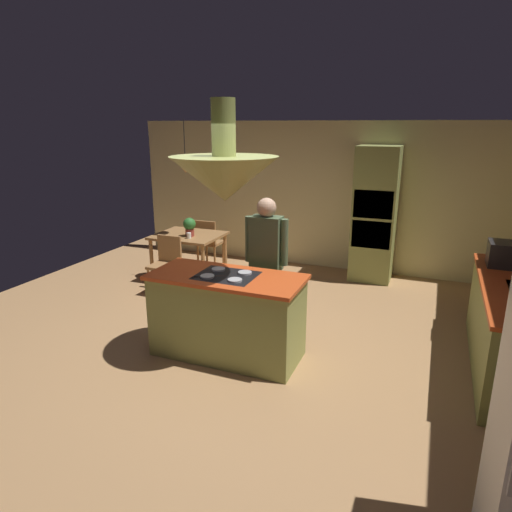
% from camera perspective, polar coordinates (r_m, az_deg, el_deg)
% --- Properties ---
extents(ground, '(8.16, 8.16, 0.00)m').
position_cam_1_polar(ground, '(5.36, -2.65, -11.33)').
color(ground, '#AD7F51').
extents(wall_back, '(6.80, 0.10, 2.55)m').
position_cam_1_polar(wall_back, '(8.10, 7.53, 7.61)').
color(wall_back, beige).
rests_on(wall_back, ground).
extents(kitchen_island, '(1.67, 0.76, 0.96)m').
position_cam_1_polar(kitchen_island, '(4.99, -3.68, -7.50)').
color(kitchen_island, '#8C934C').
rests_on(kitchen_island, ground).
extents(counter_run_right, '(0.73, 2.31, 0.94)m').
position_cam_1_polar(counter_run_right, '(5.37, 29.50, -7.92)').
color(counter_run_right, '#8C934C').
rests_on(counter_run_right, ground).
extents(oven_tower, '(0.66, 0.62, 2.17)m').
position_cam_1_polar(oven_tower, '(7.53, 14.81, 5.09)').
color(oven_tower, '#8C934C').
rests_on(oven_tower, ground).
extents(dining_table, '(1.06, 0.90, 0.76)m').
position_cam_1_polar(dining_table, '(7.45, -8.53, 1.97)').
color(dining_table, '#A17041').
rests_on(dining_table, ground).
extents(person_at_island, '(0.53, 0.23, 1.69)m').
position_cam_1_polar(person_at_island, '(5.31, 1.31, -0.29)').
color(person_at_island, tan).
rests_on(person_at_island, ground).
extents(range_hood, '(1.10, 1.10, 1.00)m').
position_cam_1_polar(range_hood, '(4.59, -4.03, 10.06)').
color(range_hood, '#8C934C').
extents(pendant_light_over_table, '(0.32, 0.32, 0.82)m').
position_cam_1_polar(pendant_light_over_table, '(7.25, -8.94, 11.21)').
color(pendant_light_over_table, '#E0B266').
extents(chair_facing_island, '(0.40, 0.40, 0.87)m').
position_cam_1_polar(chair_facing_island, '(6.95, -11.27, -0.57)').
color(chair_facing_island, '#A17041').
rests_on(chair_facing_island, ground).
extents(chair_by_back_wall, '(0.40, 0.40, 0.87)m').
position_cam_1_polar(chair_by_back_wall, '(8.06, -6.08, 2.02)').
color(chair_by_back_wall, '#A17041').
rests_on(chair_by_back_wall, ground).
extents(potted_plant_on_table, '(0.20, 0.20, 0.30)m').
position_cam_1_polar(potted_plant_on_table, '(7.28, -8.43, 3.80)').
color(potted_plant_on_table, '#99382D').
rests_on(potted_plant_on_table, dining_table).
extents(cup_on_table, '(0.07, 0.07, 0.09)m').
position_cam_1_polar(cup_on_table, '(7.16, -8.50, 2.58)').
color(cup_on_table, white).
rests_on(cup_on_table, dining_table).
extents(microwave_on_counter, '(0.46, 0.36, 0.28)m').
position_cam_1_polar(microwave_on_counter, '(5.82, 29.54, 0.13)').
color(microwave_on_counter, '#232326').
rests_on(microwave_on_counter, counter_run_right).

